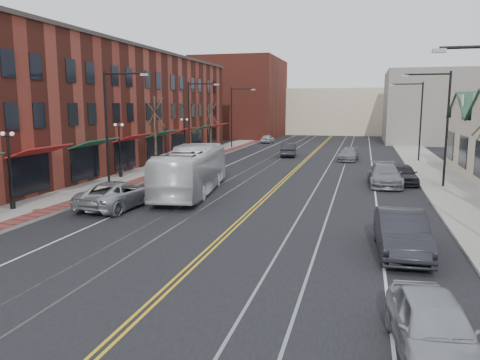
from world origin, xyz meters
The scene contains 28 objects.
ground centered at (0.00, 0.00, 0.00)m, with size 160.00×160.00×0.00m, color black.
sidewalk_left centered at (-12.00, 20.00, 0.07)m, with size 4.00×120.00×0.15m, color gray.
sidewalk_right centered at (12.00, 20.00, 0.07)m, with size 4.00×120.00×0.15m, color gray.
building_left centered at (-19.00, 27.00, 5.50)m, with size 10.00×50.00×11.00m, color maroon.
backdrop_left centered at (-16.00, 70.00, 7.00)m, with size 14.00×18.00×14.00m, color maroon.
backdrop_mid centered at (0.00, 85.00, 4.50)m, with size 22.00×14.00×9.00m, color #BFAD93.
backdrop_right centered at (15.00, 65.00, 5.50)m, with size 12.00×16.00×11.00m, color slate.
streetlight_l_1 centered at (-11.05, 16.00, 5.03)m, with size 3.33×0.25×8.00m.
streetlight_l_2 centered at (-11.05, 32.00, 5.03)m, with size 3.33×0.25×8.00m.
streetlight_l_3 centered at (-11.05, 48.00, 5.03)m, with size 3.33×0.25×8.00m.
streetlight_r_1 centered at (11.05, 22.00, 5.03)m, with size 3.33×0.25×8.00m.
streetlight_r_2 centered at (11.05, 38.00, 5.03)m, with size 3.33×0.25×8.00m.
lamppost_l_1 centered at (-12.80, 8.00, 2.20)m, with size 0.84×0.28×4.27m.
lamppost_l_2 centered at (-12.80, 20.00, 2.20)m, with size 0.84×0.28×4.27m.
lamppost_l_3 centered at (-12.80, 34.00, 2.20)m, with size 0.84×0.28×4.27m.
tree_left_near centered at (-12.50, 26.00, 3.51)m, with size 1.78×1.37×6.48m.
tree_left_far centered at (-12.50, 42.00, 3.28)m, with size 1.66×1.28×6.02m.
manhole_far centered at (-11.20, 8.00, 0.16)m, with size 0.60×0.60×0.02m, color #592D19.
traffic_signal centered at (-10.60, 24.00, 2.35)m, with size 0.18×0.15×3.80m.
transit_bus centered at (-5.00, 15.39, 1.57)m, with size 2.64×11.27×3.14m, color silver.
parked_suv centered at (-7.54, 10.27, 0.79)m, with size 2.61×5.66×1.57m, color #A0A4A7.
parked_car_a centered at (7.64, -2.35, 0.75)m, with size 1.77×4.40×1.50m, color #9C9FA3.
parked_car_b centered at (7.50, 5.55, 0.85)m, with size 1.81×5.19×1.71m, color #222227.
parked_car_c centered at (7.50, 21.89, 0.80)m, with size 2.25×5.53×1.61m, color slate.
parked_car_d centered at (8.85, 23.06, 0.76)m, with size 1.79×4.45×1.51m, color black.
distant_car_left centered at (-2.37, 39.73, 0.77)m, with size 1.63×4.66×1.54m, color #222328.
distant_car_right centered at (4.43, 37.19, 0.67)m, with size 1.88×4.62×1.34m, color slate.
distant_car_far centered at (-8.50, 57.98, 0.66)m, with size 1.57×3.90×1.33m, color #B8BAC0.
Camera 1 is at (5.89, -13.32, 5.85)m, focal length 35.00 mm.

